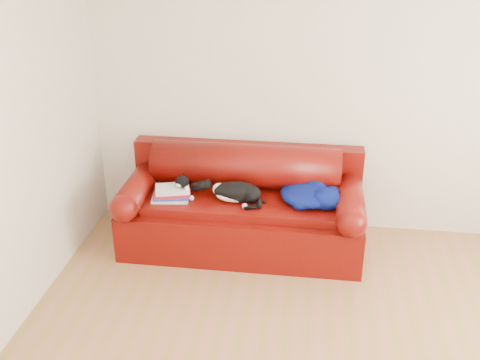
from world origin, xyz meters
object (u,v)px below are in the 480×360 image
at_px(book_stack, 172,193).
at_px(cat, 236,192).
at_px(sofa_base, 242,222).
at_px(blanket, 310,195).

relative_size(book_stack, cat, 0.62).
bearing_deg(sofa_base, blanket, -3.86).
distance_m(sofa_base, cat, 0.36).
height_order(sofa_base, blanket, blanket).
bearing_deg(blanket, sofa_base, 176.14).
xyz_separation_m(cat, blanket, (0.63, 0.06, -0.01)).
height_order(book_stack, blanket, blanket).
bearing_deg(book_stack, cat, 2.48).
bearing_deg(blanket, book_stack, -176.02).
relative_size(book_stack, blanket, 0.62).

